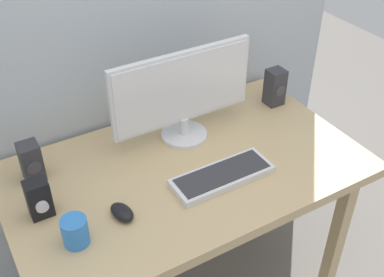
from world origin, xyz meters
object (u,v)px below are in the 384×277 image
(monitor, at_px, (183,93))
(coffee_mug, at_px, (75,231))
(keyboard_primary, at_px, (222,176))
(audio_controller, at_px, (39,199))
(speaker_left, at_px, (31,162))
(desk, at_px, (186,183))
(mouse, at_px, (122,212))
(speaker_right, at_px, (275,87))

(monitor, height_order, coffee_mug, monitor)
(monitor, xyz_separation_m, keyboard_primary, (-0.01, -0.31, -0.19))
(audio_controller, bearing_deg, coffee_mug, -71.69)
(speaker_left, height_order, audio_controller, speaker_left)
(desk, height_order, mouse, mouse)
(desk, height_order, coffee_mug, coffee_mug)
(mouse, bearing_deg, audio_controller, 135.60)
(mouse, xyz_separation_m, speaker_right, (0.87, 0.31, 0.07))
(monitor, distance_m, coffee_mug, 0.67)
(desk, relative_size, audio_controller, 9.57)
(audio_controller, bearing_deg, desk, -2.73)
(desk, relative_size, speaker_right, 8.03)
(monitor, xyz_separation_m, speaker_right, (0.47, 0.01, -0.12))
(audio_controller, bearing_deg, monitor, 13.72)
(keyboard_primary, relative_size, speaker_right, 2.28)
(monitor, height_order, keyboard_primary, monitor)
(speaker_left, distance_m, coffee_mug, 0.37)
(speaker_right, bearing_deg, speaker_left, 178.22)
(desk, relative_size, keyboard_primary, 3.52)
(monitor, bearing_deg, coffee_mug, -149.93)
(speaker_left, xyz_separation_m, audio_controller, (-0.03, -0.20, -0.01))
(keyboard_primary, distance_m, speaker_left, 0.69)
(desk, xyz_separation_m, keyboard_primary, (0.08, -0.13, 0.10))
(keyboard_primary, relative_size, speaker_left, 2.54)
(speaker_left, relative_size, coffee_mug, 1.54)
(desk, xyz_separation_m, audio_controller, (-0.54, 0.03, 0.15))
(speaker_right, bearing_deg, coffee_mug, -161.97)
(monitor, distance_m, keyboard_primary, 0.36)
(monitor, bearing_deg, keyboard_primary, -92.22)
(mouse, xyz_separation_m, speaker_left, (-0.20, 0.34, 0.06))
(keyboard_primary, distance_m, speaker_right, 0.58)
(monitor, relative_size, keyboard_primary, 1.56)
(mouse, relative_size, speaker_left, 0.68)
(coffee_mug, bearing_deg, desk, 17.45)
(desk, relative_size, coffee_mug, 13.78)
(monitor, bearing_deg, audio_controller, -166.28)
(speaker_right, xyz_separation_m, audio_controller, (-1.10, -0.16, -0.01))
(speaker_right, distance_m, speaker_left, 1.07)
(mouse, xyz_separation_m, coffee_mug, (-0.17, -0.03, 0.03))
(monitor, distance_m, speaker_left, 0.61)
(speaker_left, bearing_deg, speaker_right, -1.78)
(audio_controller, height_order, coffee_mug, audio_controller)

